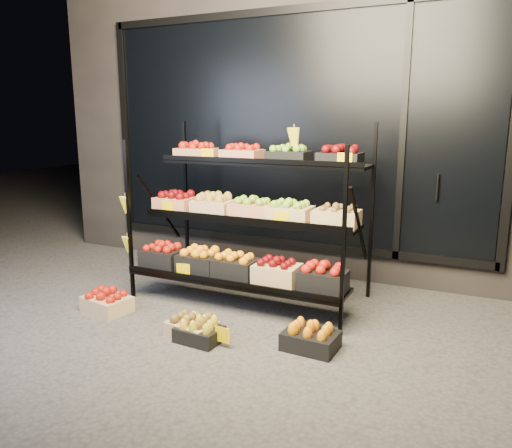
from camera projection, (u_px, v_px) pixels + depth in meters
The scene contains 8 objects.
ground at pixel (217, 322), 4.23m from camera, with size 24.00×24.00×0.00m, color #514F4C.
building at pixel (318, 113), 6.15m from camera, with size 6.00×2.08×3.50m.
display_rack at pixel (247, 218), 4.60m from camera, with size 2.18×1.02×1.72m.
tag_floor_b at pixel (223, 340), 3.75m from camera, with size 0.13×0.01×0.12m, color #E8BE00.
floor_crate_left at pixel (107, 301), 4.44m from camera, with size 0.45×0.37×0.20m.
floor_crate_midleft at pixel (199, 331), 3.84m from camera, with size 0.36×0.27×0.18m.
floor_crate_midright at pixel (192, 326), 3.92m from camera, with size 0.41×0.33×0.19m.
floor_crate_right at pixel (311, 337), 3.71m from camera, with size 0.41×0.31×0.20m.
Camera 1 is at (1.99, -3.44, 1.70)m, focal length 35.00 mm.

